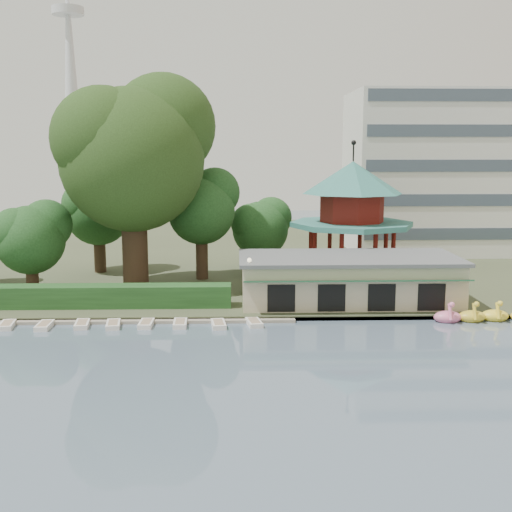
{
  "coord_description": "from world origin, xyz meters",
  "views": [
    {
      "loc": [
        0.51,
        -31.39,
        13.16
      ],
      "look_at": [
        2.0,
        18.0,
        5.0
      ],
      "focal_mm": 45.0,
      "sensor_mm": 36.0,
      "label": 1
    }
  ],
  "objects_px": {
    "pavilion": "(352,208)",
    "big_tree": "(134,149)",
    "dock": "(76,321)",
    "boathouse": "(348,278)"
  },
  "relations": [
    {
      "from": "dock",
      "to": "pavilion",
      "type": "distance_m",
      "value": 29.14
    },
    {
      "from": "pavilion",
      "to": "big_tree",
      "type": "distance_m",
      "value": 21.95
    },
    {
      "from": "dock",
      "to": "big_tree",
      "type": "relative_size",
      "value": 1.71
    },
    {
      "from": "boathouse",
      "to": "pavilion",
      "type": "relative_size",
      "value": 1.38
    },
    {
      "from": "boathouse",
      "to": "big_tree",
      "type": "xyz_separation_m",
      "value": [
        -18.82,
        6.24,
        10.94
      ]
    },
    {
      "from": "pavilion",
      "to": "big_tree",
      "type": "height_order",
      "value": "big_tree"
    },
    {
      "from": "pavilion",
      "to": "big_tree",
      "type": "relative_size",
      "value": 0.68
    },
    {
      "from": "pavilion",
      "to": "boathouse",
      "type": "bearing_deg",
      "value": -101.28
    },
    {
      "from": "dock",
      "to": "pavilion",
      "type": "bearing_deg",
      "value": 31.66
    },
    {
      "from": "dock",
      "to": "big_tree",
      "type": "xyz_separation_m",
      "value": [
        3.18,
        11.01,
        13.18
      ]
    }
  ]
}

